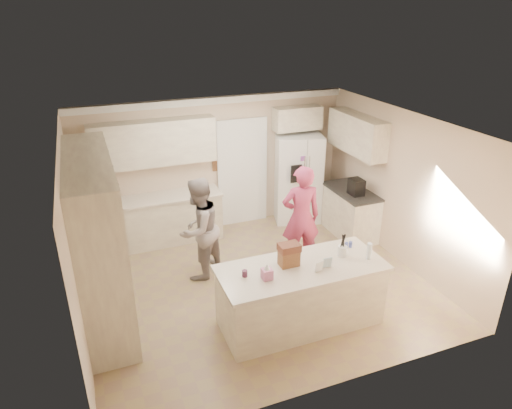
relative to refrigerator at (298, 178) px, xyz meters
name	(u,v)px	position (x,y,z in m)	size (l,w,h in m)	color
floor	(258,285)	(-1.65, -2.00, -0.91)	(5.20, 4.60, 0.02)	#957F53
ceiling	(258,126)	(-1.65, -2.00, 1.71)	(5.20, 4.60, 0.02)	white
wall_back	(215,164)	(-1.65, 0.31, 0.40)	(5.20, 0.02, 2.60)	beige
wall_front	(337,296)	(-1.65, -4.31, 0.40)	(5.20, 0.02, 2.60)	beige
wall_left	(73,242)	(-4.26, -2.00, 0.40)	(0.02, 4.60, 2.60)	beige
wall_right	(402,188)	(0.96, -2.00, 0.40)	(0.02, 4.60, 2.60)	beige
crown_back	(213,101)	(-1.65, 0.26, 1.63)	(5.20, 0.08, 0.12)	white
pantry_bank	(98,239)	(-3.95, -1.80, 0.28)	(0.60, 2.60, 2.35)	#F2EAC5
back_base_cab	(162,220)	(-2.80, 0.00, -0.46)	(2.20, 0.60, 0.88)	#F2EAC5
back_countertop	(160,198)	(-2.80, -0.01, 0.00)	(2.24, 0.63, 0.04)	beige
back_upper_cab	(154,143)	(-2.80, 0.13, 1.00)	(2.20, 0.35, 0.80)	#F2EAC5
doorway_opening	(242,173)	(-1.10, 0.28, 0.15)	(0.90, 0.06, 2.10)	black
doorway_casing	(243,174)	(-1.10, 0.25, 0.15)	(1.02, 0.03, 2.22)	white
wall_frame_upper	(216,152)	(-1.63, 0.27, 0.65)	(0.15, 0.02, 0.20)	brown
wall_frame_lower	(216,166)	(-1.63, 0.27, 0.38)	(0.15, 0.02, 0.20)	brown
refrigerator	(298,178)	(0.00, 0.00, 0.00)	(0.90, 0.70, 1.80)	white
fridge_seam	(306,184)	(0.00, -0.35, 0.00)	(0.01, 0.02, 1.78)	gray
fridge_dispenser	(296,174)	(-0.22, -0.37, 0.25)	(0.22, 0.03, 0.35)	black
fridge_handle_l	(304,178)	(-0.05, -0.37, 0.15)	(0.02, 0.02, 0.85)	silver
fridge_handle_r	(309,177)	(0.05, -0.37, 0.15)	(0.02, 0.02, 0.85)	silver
over_fridge_cab	(297,118)	(0.00, 0.13, 1.20)	(0.95, 0.35, 0.45)	#F2EAC5
right_base_cab	(350,213)	(0.65, -1.00, -0.46)	(0.60, 1.20, 0.88)	#F2EAC5
right_countertop	(351,191)	(0.64, -1.00, 0.00)	(0.63, 1.24, 0.04)	#2D2B28
right_upper_cab	(357,134)	(0.78, -0.80, 1.05)	(0.35, 1.50, 0.70)	#F2EAC5
coffee_maker	(356,187)	(0.60, -1.20, 0.17)	(0.22, 0.28, 0.30)	black
island_base	(300,296)	(-1.45, -3.10, -0.46)	(2.20, 0.90, 0.88)	#F2EAC5
island_top	(302,268)	(-1.45, -3.10, 0.00)	(2.28, 0.96, 0.05)	beige
utensil_crock	(342,251)	(-0.80, -3.05, 0.10)	(0.13, 0.13, 0.15)	white
tissue_box	(267,274)	(-2.00, -3.20, 0.10)	(0.13, 0.13, 0.14)	#D071A1
tissue_plume	(267,267)	(-2.00, -3.20, 0.20)	(0.08, 0.08, 0.08)	white
dollhouse_body	(289,258)	(-1.60, -3.00, 0.14)	(0.26, 0.18, 0.22)	brown
dollhouse_roof	(289,247)	(-1.60, -3.00, 0.30)	(0.28, 0.20, 0.10)	#592D1E
jam_jar	(245,273)	(-2.25, -3.05, 0.07)	(0.07, 0.07, 0.09)	#59263F
greeting_card_a	(319,267)	(-1.30, -3.30, 0.11)	(0.12, 0.01, 0.16)	white
greeting_card_b	(327,263)	(-1.15, -3.25, 0.11)	(0.12, 0.01, 0.16)	silver
water_bottle	(369,251)	(-0.50, -3.25, 0.14)	(0.07, 0.07, 0.24)	silver
shaker_salt	(346,245)	(-0.63, -2.88, 0.07)	(0.05, 0.05, 0.09)	#414D9D
shaker_pepper	(351,244)	(-0.56, -2.88, 0.07)	(0.05, 0.05, 0.09)	#414D9D
teen_boy	(199,229)	(-2.43, -1.39, -0.05)	(0.83, 0.65, 1.71)	gray
teen_girl	(301,217)	(-0.75, -1.66, 0.00)	(0.66, 0.43, 1.80)	#BF3747
fridge_magnets	(306,184)	(0.00, -0.36, 0.00)	(0.76, 0.02, 1.44)	tan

